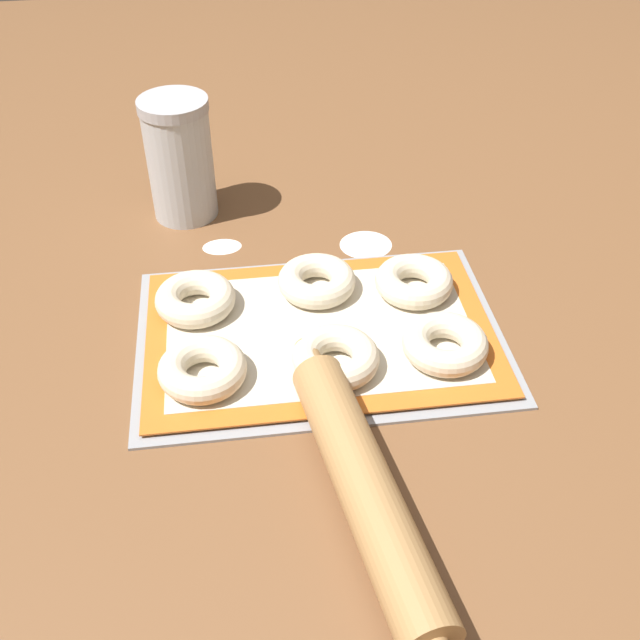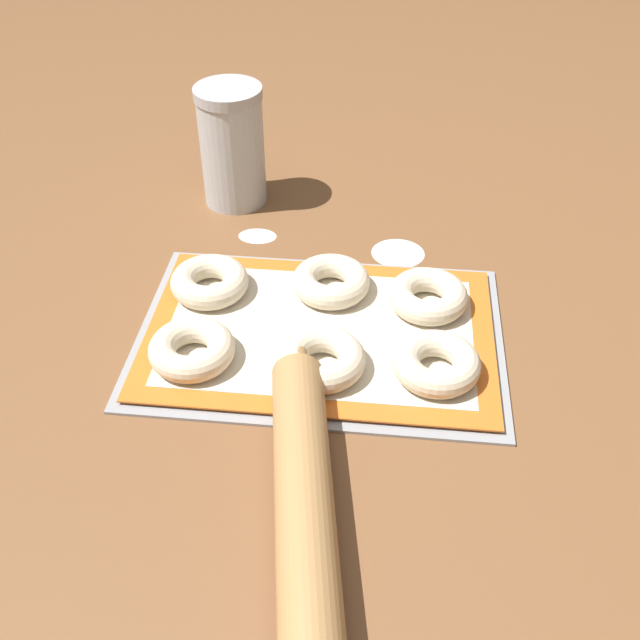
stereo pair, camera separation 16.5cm
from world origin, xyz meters
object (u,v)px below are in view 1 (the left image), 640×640
object	(u,v)px
bagel_back_left	(195,299)
bagel_front_right	(445,344)
bagel_front_left	(202,369)
flour_canister	(180,159)
bagel_front_center	(336,358)
baking_tray	(320,334)
rolling_pin	(366,487)
bagel_back_right	(414,281)
bagel_back_center	(317,281)

from	to	relation	value
bagel_back_left	bagel_front_right	bearing A→B (deg)	-23.10
bagel_front_left	flour_canister	xyz separation A→B (m)	(-0.02, 0.38, 0.07)
bagel_front_center	flour_canister	world-z (taller)	flour_canister
baking_tray	rolling_pin	world-z (taller)	rolling_pin
bagel_back_right	rolling_pin	bearing A→B (deg)	-110.92
bagel_back_center	rolling_pin	bearing A→B (deg)	-89.20
bagel_front_center	flour_canister	distance (m)	0.43
bagel_front_right	flour_canister	bearing A→B (deg)	129.24
baking_tray	bagel_front_center	distance (m)	0.07
bagel_back_left	bagel_back_right	distance (m)	0.28
bagel_front_center	flour_canister	bearing A→B (deg)	114.62
bagel_front_left	bagel_back_left	distance (m)	0.13
bagel_front_left	bagel_back_center	distance (m)	0.21
bagel_back_center	rolling_pin	xyz separation A→B (m)	(0.00, -0.34, 0.00)
bagel_front_center	bagel_front_left	bearing A→B (deg)	179.62
bagel_back_left	bagel_back_right	xyz separation A→B (m)	(0.28, -0.00, 0.00)
bagel_front_left	rolling_pin	size ratio (longest dim) A/B	0.24
bagel_back_center	bagel_front_center	bearing A→B (deg)	-88.82
baking_tray	bagel_front_center	world-z (taller)	bagel_front_center
rolling_pin	bagel_back_right	bearing A→B (deg)	69.08
bagel_front_right	bagel_back_right	distance (m)	0.12
bagel_front_left	baking_tray	bearing A→B (deg)	25.27
bagel_back_right	rolling_pin	xyz separation A→B (m)	(-0.12, -0.32, 0.00)
bagel_front_center	bagel_back_center	xyz separation A→B (m)	(-0.00, 0.15, 0.00)
flour_canister	bagel_front_right	bearing A→B (deg)	-50.76
bagel_front_left	bagel_front_center	world-z (taller)	same
bagel_front_center	bagel_front_right	size ratio (longest dim) A/B	1.00
bagel_front_left	rolling_pin	bearing A→B (deg)	-50.47
bagel_back_left	bagel_back_right	world-z (taller)	same
bagel_front_left	bagel_back_left	size ratio (longest dim) A/B	1.00
bagel_front_left	bagel_front_right	size ratio (longest dim) A/B	1.00
bagel_front_right	rolling_pin	world-z (taller)	rolling_pin
bagel_back_center	baking_tray	bearing A→B (deg)	-94.44
bagel_front_right	flour_canister	distance (m)	0.49
bagel_front_center	rolling_pin	size ratio (longest dim) A/B	0.24
bagel_front_center	bagel_front_right	xyz separation A→B (m)	(0.13, 0.01, 0.00)
bagel_front_center	bagel_front_right	world-z (taller)	same
bagel_back_left	bagel_back_right	size ratio (longest dim) A/B	1.00
baking_tray	bagel_front_center	bearing A→B (deg)	-82.41
flour_canister	rolling_pin	world-z (taller)	flour_canister
baking_tray	bagel_back_center	size ratio (longest dim) A/B	4.43
rolling_pin	baking_tray	bearing A→B (deg)	92.43
bagel_front_right	bagel_back_right	bearing A→B (deg)	94.11
bagel_front_right	bagel_front_center	bearing A→B (deg)	-177.24
bagel_front_center	rolling_pin	world-z (taller)	rolling_pin
baking_tray	bagel_back_center	distance (m)	0.08
bagel_front_center	bagel_back_center	world-z (taller)	same
bagel_front_left	bagel_front_right	world-z (taller)	same
bagel_back_center	rolling_pin	distance (m)	0.34
baking_tray	bagel_front_right	distance (m)	0.16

